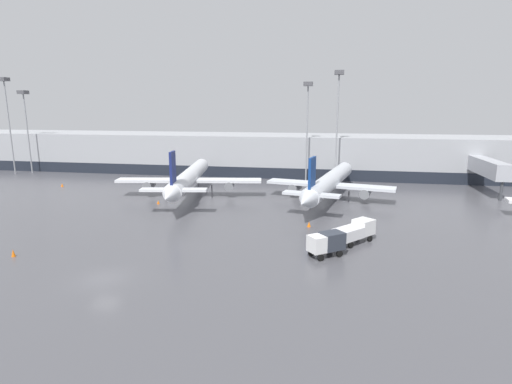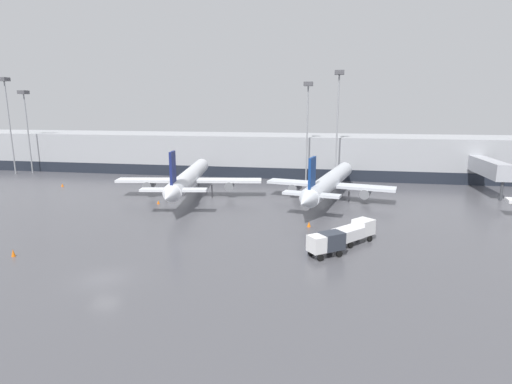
{
  "view_description": "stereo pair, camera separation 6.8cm",
  "coord_description": "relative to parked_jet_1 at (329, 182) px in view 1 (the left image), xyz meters",
  "views": [
    {
      "loc": [
        19.62,
        -30.58,
        15.12
      ],
      "look_at": [
        9.22,
        25.77,
        3.0
      ],
      "focal_mm": 28.0,
      "sensor_mm": 36.0,
      "label": 1
    },
    {
      "loc": [
        19.69,
        -30.56,
        15.12
      ],
      "look_at": [
        9.22,
        25.77,
        3.0
      ],
      "focal_mm": 28.0,
      "sensor_mm": 36.0,
      "label": 2
    }
  ],
  "objects": [
    {
      "name": "traffic_cone_1",
      "position": [
        -32.02,
        -32.61,
        -2.6
      ],
      "size": [
        0.41,
        0.41,
        0.78
      ],
      "color": "orange",
      "rests_on": "ground_plane"
    },
    {
      "name": "apron_light_mast_3",
      "position": [
        1.11,
        14.52,
        14.04
      ],
      "size": [
        1.8,
        1.8,
        22.15
      ],
      "color": "gray",
      "rests_on": "ground_plane"
    },
    {
      "name": "parked_jet_3",
      "position": [
        -23.83,
        -2.01,
        0.33
      ],
      "size": [
        25.08,
        34.77,
        9.14
      ],
      "rotation": [
        0.0,
        0.0,
        1.74
      ],
      "color": "silver",
      "rests_on": "ground_plane"
    },
    {
      "name": "terminal_building",
      "position": [
        -19.59,
        26.02,
        1.5
      ],
      "size": [
        160.0,
        30.16,
        9.0
      ],
      "color": "#9EA0A5",
      "rests_on": "ground_plane"
    },
    {
      "name": "apron_light_mast_4",
      "position": [
        -4.84,
        16.01,
        12.72
      ],
      "size": [
        1.8,
        1.8,
        20.17
      ],
      "color": "gray",
      "rests_on": "ground_plane"
    },
    {
      "name": "service_truck_1",
      "position": [
        -0.13,
        -26.63,
        -1.47
      ],
      "size": [
        4.08,
        3.71,
        2.49
      ],
      "rotation": [
        0.0,
        0.0,
        3.8
      ],
      "color": "#2D333D",
      "rests_on": "ground_plane"
    },
    {
      "name": "apron_light_mast_0",
      "position": [
        -72.14,
        13.73,
        13.78
      ],
      "size": [
        1.8,
        1.8,
        21.75
      ],
      "color": "gray",
      "rests_on": "ground_plane"
    },
    {
      "name": "apron_light_mast_2",
      "position": [
        -69.47,
        15.94,
        11.92
      ],
      "size": [
        1.8,
        1.8,
        18.99
      ],
      "color": "gray",
      "rests_on": "ground_plane"
    },
    {
      "name": "traffic_cone_2",
      "position": [
        -51.44,
        1.97,
        -2.68
      ],
      "size": [
        0.5,
        0.5,
        0.62
      ],
      "color": "orange",
      "rests_on": "ground_plane"
    },
    {
      "name": "parked_jet_1",
      "position": [
        0.0,
        0.0,
        0.0
      ],
      "size": [
        21.38,
        35.14,
        8.53
      ],
      "rotation": [
        0.0,
        0.0,
        1.37
      ],
      "color": "silver",
      "rests_on": "ground_plane"
    },
    {
      "name": "service_truck_0",
      "position": [
        3.04,
        -21.61,
        -1.59
      ],
      "size": [
        5.13,
        5.52,
        2.45
      ],
      "rotation": [
        0.0,
        0.0,
        0.86
      ],
      "color": "silver",
      "rests_on": "ground_plane"
    },
    {
      "name": "traffic_cone_0",
      "position": [
        -26.94,
        -8.07,
        -2.71
      ],
      "size": [
        0.44,
        0.44,
        0.56
      ],
      "color": "orange",
      "rests_on": "ground_plane"
    },
    {
      "name": "ground_plane",
      "position": [
        -19.8,
        -35.9,
        -2.99
      ],
      "size": [
        320.0,
        320.0,
        0.0
      ],
      "primitive_type": "plane",
      "color": "#4C4C51"
    },
    {
      "name": "traffic_cone_3",
      "position": [
        -2.44,
        -16.39,
        -2.64
      ],
      "size": [
        0.48,
        0.48,
        0.7
      ],
      "color": "orange",
      "rests_on": "ground_plane"
    }
  ]
}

